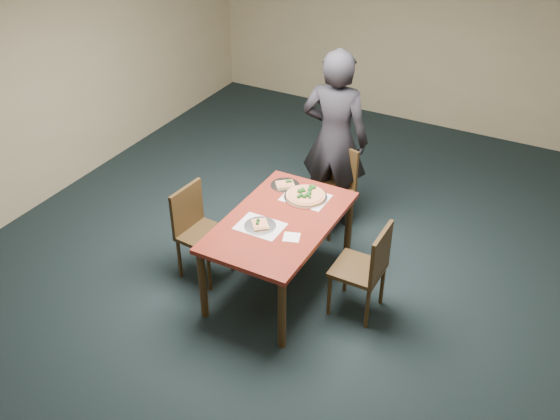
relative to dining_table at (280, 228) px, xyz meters
The scene contains 13 objects.
ground 0.67m from the dining_table, 132.01° to the left, with size 8.00×8.00×0.00m, color black.
room_shell 1.09m from the dining_table, 132.01° to the left, with size 8.00×8.00×8.00m.
dining_table is the anchor object (origin of this frame).
chair_far 1.17m from the dining_table, 89.46° to the left, with size 0.52×0.52×0.91m.
chair_left 0.82m from the dining_table, 167.49° to the right, with size 0.45×0.45×0.91m.
chair_right 0.84m from the dining_table, ahead, with size 0.42×0.42×0.91m.
diner 1.31m from the dining_table, 92.19° to the left, with size 0.70×0.46×1.92m, color black.
placemat_main 0.44m from the dining_table, 84.65° to the left, with size 0.42×0.32×0.00m, color white.
placemat_near 0.22m from the dining_table, 119.67° to the right, with size 0.40×0.30×0.00m, color white.
pizza_pan 0.45m from the dining_table, 84.76° to the left, with size 0.41×0.41×0.08m.
slice_plate_near 0.23m from the dining_table, 119.92° to the right, with size 0.28×0.28×0.06m.
slice_plate_far 0.59m from the dining_table, 113.29° to the left, with size 0.28×0.28×0.06m.
napkin 0.31m from the dining_table, 42.06° to the right, with size 0.14×0.14×0.01m, color white.
Camera 1 is at (2.26, -4.12, 3.88)m, focal length 40.00 mm.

